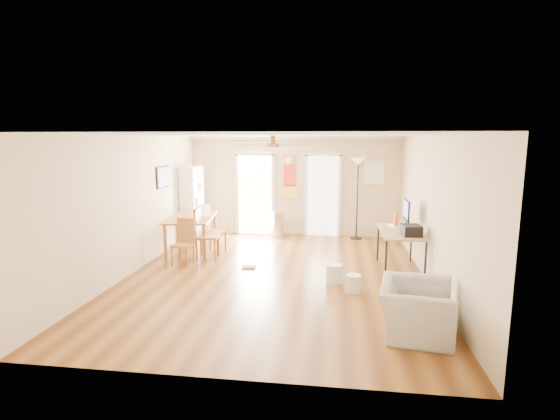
# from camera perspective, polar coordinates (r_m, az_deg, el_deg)

# --- Properties ---
(floor) EXTENTS (7.00, 7.00, 0.00)m
(floor) POSITION_cam_1_polar(r_m,az_deg,el_deg) (8.01, -0.57, -8.85)
(floor) COLOR brown
(floor) RESTS_ON ground
(ceiling) EXTENTS (5.50, 7.00, 0.00)m
(ceiling) POSITION_cam_1_polar(r_m,az_deg,el_deg) (7.61, -0.60, 10.08)
(ceiling) COLOR silver
(ceiling) RESTS_ON floor
(wall_back) EXTENTS (5.50, 0.04, 2.60)m
(wall_back) POSITION_cam_1_polar(r_m,az_deg,el_deg) (11.15, 1.95, 3.21)
(wall_back) COLOR beige
(wall_back) RESTS_ON floor
(wall_front) EXTENTS (5.50, 0.04, 2.60)m
(wall_front) POSITION_cam_1_polar(r_m,az_deg,el_deg) (4.35, -7.14, -6.95)
(wall_front) COLOR beige
(wall_front) RESTS_ON floor
(wall_left) EXTENTS (0.04, 7.00, 2.60)m
(wall_left) POSITION_cam_1_polar(r_m,az_deg,el_deg) (8.53, -19.19, 0.73)
(wall_left) COLOR beige
(wall_left) RESTS_ON floor
(wall_right) EXTENTS (0.04, 7.00, 2.60)m
(wall_right) POSITION_cam_1_polar(r_m,az_deg,el_deg) (7.81, 19.82, -0.08)
(wall_right) COLOR beige
(wall_right) RESTS_ON floor
(crown_molding) EXTENTS (5.50, 7.00, 0.08)m
(crown_molding) POSITION_cam_1_polar(r_m,az_deg,el_deg) (7.61, -0.60, 9.78)
(crown_molding) COLOR white
(crown_molding) RESTS_ON wall_back
(kitchen_doorway) EXTENTS (0.90, 0.10, 2.10)m
(kitchen_doorway) POSITION_cam_1_polar(r_m,az_deg,el_deg) (11.31, -3.37, 2.02)
(kitchen_doorway) COLOR white
(kitchen_doorway) RESTS_ON wall_back
(bathroom_doorway) EXTENTS (0.80, 0.10, 2.10)m
(bathroom_doorway) POSITION_cam_1_polar(r_m,az_deg,el_deg) (11.12, 5.79, 1.85)
(bathroom_doorway) COLOR white
(bathroom_doorway) RESTS_ON wall_back
(wall_decal) EXTENTS (0.46, 0.03, 1.10)m
(wall_decal) POSITION_cam_1_polar(r_m,az_deg,el_deg) (11.12, 1.31, 4.49)
(wall_decal) COLOR red
(wall_decal) RESTS_ON wall_back
(ac_grille) EXTENTS (0.50, 0.04, 0.60)m
(ac_grille) POSITION_cam_1_polar(r_m,az_deg,el_deg) (11.07, 12.61, 5.02)
(ac_grille) COLOR white
(ac_grille) RESTS_ON wall_back
(framed_poster) EXTENTS (0.04, 0.66, 0.48)m
(framed_poster) POSITION_cam_1_polar(r_m,az_deg,el_deg) (9.74, -15.51, 4.32)
(framed_poster) COLOR black
(framed_poster) RESTS_ON wall_left
(ceiling_fan) EXTENTS (1.24, 1.24, 0.20)m
(ceiling_fan) POSITION_cam_1_polar(r_m,az_deg,el_deg) (7.31, -0.93, 8.77)
(ceiling_fan) COLOR #593819
(ceiling_fan) RESTS_ON ceiling
(bookshelf) EXTENTS (0.43, 0.86, 1.85)m
(bookshelf) POSITION_cam_1_polar(r_m,az_deg,el_deg) (11.01, -11.76, 0.96)
(bookshelf) COLOR white
(bookshelf) RESTS_ON floor
(dining_table) EXTENTS (1.14, 1.69, 0.79)m
(dining_table) POSITION_cam_1_polar(r_m,az_deg,el_deg) (9.84, -11.81, -3.18)
(dining_table) COLOR brown
(dining_table) RESTS_ON floor
(dining_chair_right_a) EXTENTS (0.53, 0.53, 1.09)m
(dining_chair_right_a) POSITION_cam_1_polar(r_m,az_deg,el_deg) (9.52, -8.97, -2.60)
(dining_chair_right_a) COLOR #985731
(dining_chair_right_a) RESTS_ON floor
(dining_chair_right_b) EXTENTS (0.48, 0.48, 1.09)m
(dining_chair_right_b) POSITION_cam_1_polar(r_m,az_deg,el_deg) (9.09, -9.78, -3.20)
(dining_chair_right_b) COLOR #AA6A36
(dining_chair_right_b) RESTS_ON floor
(dining_chair_near) EXTENTS (0.43, 0.43, 0.93)m
(dining_chair_near) POSITION_cam_1_polar(r_m,az_deg,el_deg) (8.79, -13.04, -4.30)
(dining_chair_near) COLOR #AC7C37
(dining_chair_near) RESTS_ON floor
(trash_can) EXTENTS (0.39, 0.39, 0.67)m
(trash_can) POSITION_cam_1_polar(r_m,az_deg,el_deg) (11.00, -0.23, -1.96)
(trash_can) COLOR #BBBABD
(trash_can) RESTS_ON floor
(torchiere_lamp) EXTENTS (0.47, 0.47, 2.07)m
(torchiere_lamp) POSITION_cam_1_polar(r_m,az_deg,el_deg) (10.88, 10.39, 1.50)
(torchiere_lamp) COLOR black
(torchiere_lamp) RESTS_ON floor
(computer_desk) EXTENTS (0.75, 1.51, 0.81)m
(computer_desk) POSITION_cam_1_polar(r_m,az_deg,el_deg) (8.45, 15.85, -5.39)
(computer_desk) COLOR tan
(computer_desk) RESTS_ON floor
(imac) EXTENTS (0.18, 0.59, 0.54)m
(imac) POSITION_cam_1_polar(r_m,az_deg,el_deg) (8.66, 16.69, -0.50)
(imac) COLOR black
(imac) RESTS_ON computer_desk
(keyboard) EXTENTS (0.15, 0.38, 0.01)m
(keyboard) POSITION_cam_1_polar(r_m,az_deg,el_deg) (8.73, 14.79, -2.09)
(keyboard) COLOR white
(keyboard) RESTS_ON computer_desk
(printer) EXTENTS (0.36, 0.40, 0.19)m
(printer) POSITION_cam_1_polar(r_m,az_deg,el_deg) (7.99, 17.29, -2.62)
(printer) COLOR black
(printer) RESTS_ON computer_desk
(orange_bottle) EXTENTS (0.10, 0.10, 0.26)m
(orange_bottle) POSITION_cam_1_polar(r_m,az_deg,el_deg) (8.81, 15.40, -1.19)
(orange_bottle) COLOR #F75616
(orange_bottle) RESTS_ON computer_desk
(wastebasket_a) EXTENTS (0.34, 0.34, 0.33)m
(wastebasket_a) POSITION_cam_1_polar(r_m,az_deg,el_deg) (7.65, 7.33, -8.52)
(wastebasket_a) COLOR silver
(wastebasket_a) RESTS_ON floor
(wastebasket_b) EXTENTS (0.31, 0.31, 0.30)m
(wastebasket_b) POSITION_cam_1_polar(r_m,az_deg,el_deg) (7.25, 9.89, -9.75)
(wastebasket_b) COLOR silver
(wastebasket_b) RESTS_ON floor
(floor_cloth) EXTENTS (0.26, 0.21, 0.04)m
(floor_cloth) POSITION_cam_1_polar(r_m,az_deg,el_deg) (8.50, -4.22, -7.67)
(floor_cloth) COLOR #A0A09B
(floor_cloth) RESTS_ON floor
(armchair) EXTENTS (1.07, 1.18, 0.68)m
(armchair) POSITION_cam_1_polar(r_m,az_deg,el_deg) (5.92, 17.88, -12.66)
(armchair) COLOR #9F9E9A
(armchair) RESTS_ON floor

